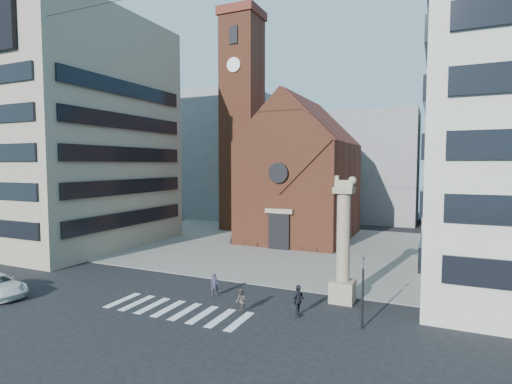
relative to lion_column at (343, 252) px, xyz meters
The scene contains 22 objects.
ground 11.01m from the lion_column, 163.32° to the right, with size 120.00×120.00×0.00m, color black.
piazza 19.18m from the lion_column, 122.03° to the left, with size 46.00×30.00×0.05m, color gray.
zebra_crossing 11.72m from the lion_column, 147.61° to the right, with size 10.20×3.20×0.01m, color white, non-canonical shape.
church 24.62m from the lion_column, 114.43° to the left, with size 12.00×16.65×18.00m.
campanile 34.29m from the lion_column, 128.68° to the left, with size 5.50×5.50×31.20m.
building_left 36.01m from the lion_column, 168.37° to the left, with size 18.00×20.00×26.00m, color gray.
bg_block_left 48.23m from the lion_column, 129.04° to the left, with size 16.00×14.00×22.00m, color gray.
bg_block_mid 42.55m from the lion_column, 95.45° to the left, with size 14.00×12.00×18.00m, color gray.
bg_block_right 41.69m from the lion_column, 72.91° to the left, with size 16.00×14.00×24.00m, color gray.
lion_column is the anchor object (origin of this frame).
traffic_light 4.62m from the lion_column, 63.54° to the right, with size 0.13×0.16×4.30m.
pedestrian_0 9.38m from the lion_column, 163.17° to the right, with size 0.59×0.39×1.62m, color #322E40.
pedestrian_1 7.69m from the lion_column, 139.38° to the right, with size 0.75×0.59×1.55m, color #4D413D.
pedestrian_2 4.90m from the lion_column, 118.01° to the right, with size 1.15×0.48×1.97m, color #222229.
scooter_0 22.20m from the lion_column, 137.90° to the left, with size 0.62×1.77×0.93m, color black.
scooter_1 20.95m from the lion_column, 134.69° to the left, with size 0.49×1.72×1.03m, color black.
scooter_2 19.79m from the lion_column, 131.08° to the left, with size 0.62×1.77×0.93m, color black.
scooter_3 18.70m from the lion_column, 127.02° to the left, with size 0.49×1.72×1.03m, color black.
scooter_4 17.73m from the lion_column, 122.48° to the left, with size 0.62×1.77×0.93m, color black.
scooter_5 16.87m from the lion_column, 117.43° to the left, with size 0.49×1.72×1.03m, color black.
scooter_6 16.16m from the lion_column, 111.88° to the left, with size 0.62×1.77×0.93m, color black.
scooter_7 15.60m from the lion_column, 105.85° to the left, with size 0.49×1.72×1.03m, color black.
Camera 1 is at (15.64, -23.89, 9.45)m, focal length 28.00 mm.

